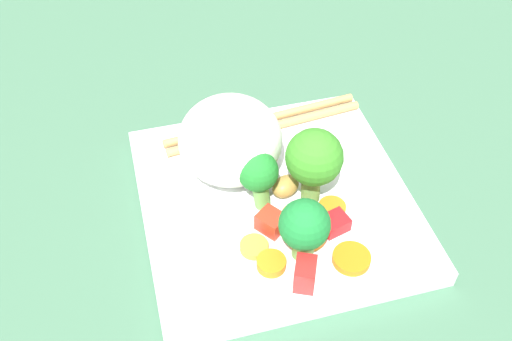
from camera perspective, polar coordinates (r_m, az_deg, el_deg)
ground_plane at (r=54.11cm, az=1.82°, el=-4.30°), size 110.00×110.00×2.00cm
square_plate at (r=52.71cm, az=1.86°, el=-3.03°), size 24.51×24.51×1.66cm
rice_mound at (r=51.59cm, az=-2.51°, el=3.00°), size 12.37×12.34×7.60cm
broccoli_floret_0 at (r=45.43cm, az=4.51°, el=-5.53°), size 4.08×4.08×5.87cm
broccoli_floret_1 at (r=48.95cm, az=0.39°, el=-0.67°), size 3.51×3.51×5.40cm
broccoli_floret_2 at (r=48.93cm, az=5.67°, el=1.11°), size 4.90×4.90×7.36cm
carrot_slice_0 at (r=48.04cm, az=9.26°, el=-8.44°), size 4.37×4.37×0.64cm
carrot_slice_1 at (r=47.08cm, az=1.50°, el=-9.01°), size 2.67×2.67×0.78cm
carrot_slice_2 at (r=51.20cm, az=7.39°, el=-3.60°), size 2.82×2.82×0.53cm
carrot_slice_3 at (r=49.02cm, az=5.05°, el=-6.17°), size 3.47×3.47×0.74cm
carrot_slice_4 at (r=50.38cm, az=3.88°, el=-4.38°), size 3.36×3.36×0.44cm
carrot_slice_5 at (r=48.14cm, az=-0.19°, el=-7.42°), size 3.26×3.26×0.59cm
pepper_chunk_0 at (r=45.70cm, az=4.79°, el=-9.98°), size 2.44×2.72×2.37cm
pepper_chunk_1 at (r=49.05cm, az=1.49°, el=-5.03°), size 2.79×2.87×1.65cm
pepper_chunk_2 at (r=49.62cm, az=7.62°, el=-5.10°), size 2.58×2.30×1.29cm
chicken_piece_1 at (r=51.64cm, az=2.88°, el=-1.53°), size 3.23×2.88×1.81cm
chopstick_pair at (r=58.22cm, az=0.73°, el=4.55°), size 20.12×3.17×0.83cm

